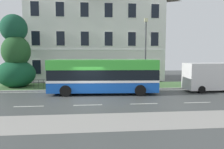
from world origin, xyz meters
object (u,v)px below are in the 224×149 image
evergreen_tree (16,57)px  street_lamp_post (146,48)px  litter_bin (65,82)px  georgian_townhouse (96,31)px  single_decker_bus (103,76)px  white_panel_van (212,77)px

evergreen_tree → street_lamp_post: evergreen_tree is taller
evergreen_tree → street_lamp_post: bearing=-4.8°
evergreen_tree → litter_bin: 5.99m
street_lamp_post → litter_bin: size_ratio=6.13×
evergreen_tree → street_lamp_post: (13.55, -1.13, 0.94)m
georgian_townhouse → single_decker_bus: georgian_townhouse is taller
single_decker_bus → white_panel_van: (10.40, 0.35, -0.23)m
georgian_townhouse → white_panel_van: bearing=-46.1°
georgian_townhouse → white_panel_van: (10.77, -11.21, -5.44)m
evergreen_tree → georgian_townhouse: bearing=40.5°
white_panel_van → street_lamp_post: (-5.77, 2.79, 2.80)m
litter_bin → georgian_townhouse: bearing=69.3°
evergreen_tree → single_decker_bus: evergreen_tree is taller
georgian_townhouse → evergreen_tree: georgian_townhouse is taller
evergreen_tree → white_panel_van: size_ratio=1.32×
georgian_townhouse → evergreen_tree: (-8.54, -7.29, -3.58)m
street_lamp_post → litter_bin: (-8.34, -0.39, -3.48)m
litter_bin → single_decker_bus: bearing=-36.7°
street_lamp_post → litter_bin: 9.04m
evergreen_tree → single_decker_bus: size_ratio=0.79×
georgian_townhouse → litter_bin: size_ratio=15.23×
georgian_townhouse → evergreen_tree: 11.79m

